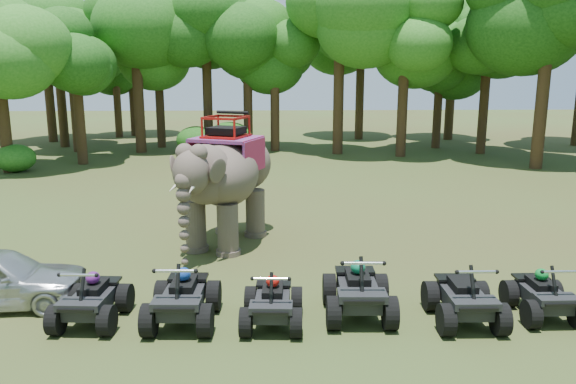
% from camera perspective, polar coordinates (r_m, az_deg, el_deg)
% --- Properties ---
extents(ground, '(110.00, 110.00, 0.00)m').
position_cam_1_polar(ground, '(13.01, 0.20, -9.35)').
color(ground, '#47381E').
rests_on(ground, ground).
extents(elephant, '(3.41, 4.75, 3.66)m').
position_cam_1_polar(elephant, '(15.60, -6.33, 1.26)').
color(elephant, brown).
rests_on(elephant, ground).
extents(atv_0, '(1.30, 1.71, 1.20)m').
position_cam_1_polar(atv_0, '(11.61, -19.38, -9.64)').
color(atv_0, black).
rests_on(atv_0, ground).
extents(atv_1, '(1.36, 1.82, 1.31)m').
position_cam_1_polar(atv_1, '(11.12, -10.68, -9.82)').
color(atv_1, black).
rests_on(atv_1, ground).
extents(atv_2, '(1.24, 1.64, 1.17)m').
position_cam_1_polar(atv_2, '(10.89, -1.60, -10.51)').
color(atv_2, black).
rests_on(atv_2, ground).
extents(atv_3, '(1.40, 1.87, 1.35)m').
position_cam_1_polar(atv_3, '(11.31, 7.18, -9.21)').
color(atv_3, black).
rests_on(atv_3, ground).
extents(atv_4, '(1.28, 1.74, 1.27)m').
position_cam_1_polar(atv_4, '(11.50, 17.51, -9.56)').
color(atv_4, black).
rests_on(atv_4, ground).
extents(atv_5, '(1.14, 1.57, 1.16)m').
position_cam_1_polar(atv_5, '(12.32, 24.55, -8.92)').
color(atv_5, black).
rests_on(atv_5, ground).
extents(tree_0, '(5.37, 5.37, 7.67)m').
position_cam_1_polar(tree_0, '(33.52, -1.35, 10.72)').
color(tree_0, '#195114').
rests_on(tree_0, ground).
extents(tree_1, '(6.80, 6.80, 9.72)m').
position_cam_1_polar(tree_1, '(32.43, 5.21, 12.42)').
color(tree_1, '#195114').
rests_on(tree_1, ground).
extents(tree_2, '(5.99, 5.99, 8.55)m').
position_cam_1_polar(tree_2, '(31.91, 11.67, 11.18)').
color(tree_2, '#195114').
rests_on(tree_2, ground).
extents(tree_3, '(5.32, 5.32, 7.61)m').
position_cam_1_polar(tree_3, '(34.28, 19.39, 10.02)').
color(tree_3, '#195114').
rests_on(tree_3, ground).
extents(tree_4, '(6.82, 6.82, 9.74)m').
position_cam_1_polar(tree_4, '(29.97, 24.66, 11.40)').
color(tree_4, '#195114').
rests_on(tree_4, ground).
extents(tree_28, '(5.59, 5.59, 7.99)m').
position_cam_1_polar(tree_28, '(29.60, -27.19, 9.46)').
color(tree_28, '#195114').
rests_on(tree_28, ground).
extents(tree_29, '(4.97, 4.97, 7.10)m').
position_cam_1_polar(tree_29, '(30.63, -20.58, 9.25)').
color(tree_29, '#195114').
rests_on(tree_29, ground).
extents(tree_30, '(6.95, 6.95, 9.93)m').
position_cam_1_polar(tree_30, '(33.97, -15.12, 12.23)').
color(tree_30, '#195114').
rests_on(tree_30, ground).
extents(tree_31, '(6.13, 6.13, 8.75)m').
position_cam_1_polar(tree_31, '(34.65, -8.24, 11.55)').
color(tree_31, '#195114').
rests_on(tree_31, ground).
extents(tree_32, '(5.18, 5.18, 7.40)m').
position_cam_1_polar(tree_32, '(35.44, -20.97, 9.79)').
color(tree_32, '#195114').
rests_on(tree_32, ground).
extents(tree_33, '(6.32, 6.32, 9.02)m').
position_cam_1_polar(tree_33, '(39.58, 7.36, 11.86)').
color(tree_33, '#195114').
rests_on(tree_33, ground).
extents(tree_34, '(4.94, 4.94, 7.05)m').
position_cam_1_polar(tree_34, '(36.01, 15.06, 9.93)').
color(tree_34, '#195114').
rests_on(tree_34, ground).
extents(tree_36, '(5.19, 5.19, 7.41)m').
position_cam_1_polar(tree_36, '(36.00, -12.96, 10.32)').
color(tree_36, '#195114').
rests_on(tree_36, ground).
extents(tree_37, '(6.74, 6.74, 9.63)m').
position_cam_1_polar(tree_37, '(41.02, -23.29, 11.42)').
color(tree_37, '#195114').
rests_on(tree_37, ground).
extents(tree_38, '(4.94, 4.94, 7.06)m').
position_cam_1_polar(tree_38, '(42.11, -17.04, 10.12)').
color(tree_38, '#195114').
rests_on(tree_38, ground).
extents(tree_39, '(5.93, 5.93, 8.47)m').
position_cam_1_polar(tree_39, '(37.94, -22.20, 10.62)').
color(tree_39, '#195114').
rests_on(tree_39, ground).
extents(tree_40, '(5.65, 5.65, 8.07)m').
position_cam_1_polar(tree_40, '(34.07, -4.12, 11.05)').
color(tree_40, '#195114').
rests_on(tree_40, ground).
extents(tree_41, '(6.78, 6.78, 9.69)m').
position_cam_1_polar(tree_41, '(42.97, -15.60, 12.00)').
color(tree_41, '#195114').
rests_on(tree_41, ground).
extents(tree_42, '(7.16, 7.16, 10.23)m').
position_cam_1_polar(tree_42, '(40.59, 16.36, 12.34)').
color(tree_42, '#195114').
rests_on(tree_42, ground).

